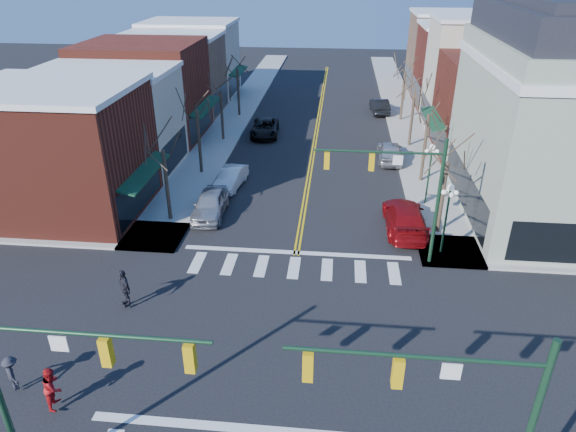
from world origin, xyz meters
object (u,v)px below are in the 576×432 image
(car_left_mid, at_px, (231,178))
(car_right_near, at_px, (405,217))
(lamppost_midblock, at_px, (430,164))
(pedestrian_dark_a, at_px, (124,288))
(car_left_near, at_px, (210,204))
(lamppost_corner, at_px, (448,207))
(pedestrian_dark_b, at_px, (12,373))
(car_left_far, at_px, (265,128))
(car_right_far, at_px, (380,106))
(pedestrian_red_b, at_px, (53,387))
(car_right_mid, at_px, (390,151))

(car_left_mid, xyz_separation_m, car_right_near, (11.98, -5.45, 0.15))
(lamppost_midblock, height_order, pedestrian_dark_a, lamppost_midblock)
(car_left_near, relative_size, car_left_mid, 1.13)
(lamppost_corner, relative_size, car_right_near, 0.74)
(car_right_near, height_order, pedestrian_dark_b, car_right_near)
(pedestrian_dark_a, bearing_deg, lamppost_midblock, 86.15)
(car_left_far, relative_size, car_right_near, 0.90)
(lamppost_corner, xyz_separation_m, pedestrian_dark_b, (-18.20, -12.20, -2.05))
(car_left_mid, distance_m, car_right_far, 24.20)
(lamppost_corner, bearing_deg, pedestrian_dark_b, -146.16)
(pedestrian_red_b, bearing_deg, lamppost_midblock, -51.77)
(lamppost_midblock, relative_size, car_left_far, 0.82)
(car_left_near, xyz_separation_m, pedestrian_dark_a, (-1.76, -10.01, 0.31))
(car_left_mid, xyz_separation_m, pedestrian_red_b, (-2.42, -21.02, 0.34))
(car_right_far, relative_size, pedestrian_dark_a, 2.40)
(lamppost_midblock, height_order, pedestrian_dark_b, lamppost_midblock)
(lamppost_midblock, relative_size, pedestrian_dark_b, 2.84)
(lamppost_corner, distance_m, car_right_far, 29.34)
(pedestrian_red_b, xyz_separation_m, pedestrian_dark_a, (0.25, 6.27, 0.09))
(lamppost_midblock, xyz_separation_m, car_left_near, (-14.19, -3.05, -2.15))
(lamppost_corner, xyz_separation_m, car_right_far, (-1.80, 29.20, -2.19))
(car_left_mid, distance_m, pedestrian_red_b, 21.16)
(car_left_near, distance_m, car_left_far, 16.91)
(lamppost_midblock, relative_size, car_right_far, 0.92)
(lamppost_corner, distance_m, lamppost_midblock, 6.50)
(car_right_mid, xyz_separation_m, pedestrian_dark_b, (-16.40, -26.89, 0.08))
(car_right_mid, xyz_separation_m, pedestrian_red_b, (-14.40, -27.53, 0.20))
(car_right_far, bearing_deg, car_left_mid, 55.07)
(car_right_near, xyz_separation_m, pedestrian_dark_b, (-16.40, -14.92, 0.06))
(car_left_mid, distance_m, pedestrian_dark_b, 20.85)
(car_left_mid, xyz_separation_m, car_right_mid, (11.98, 6.51, 0.14))
(car_left_far, bearing_deg, car_right_mid, -30.01)
(pedestrian_dark_b, bearing_deg, lamppost_midblock, -88.50)
(lamppost_corner, height_order, pedestrian_red_b, lamppost_corner)
(lamppost_corner, xyz_separation_m, car_left_near, (-14.19, 3.45, -2.15))
(lamppost_midblock, bearing_deg, car_right_mid, 102.40)
(lamppost_midblock, relative_size, pedestrian_red_b, 2.45)
(car_left_near, bearing_deg, pedestrian_dark_b, -106.26)
(lamppost_corner, bearing_deg, car_right_near, 123.49)
(lamppost_corner, height_order, car_left_mid, lamppost_corner)
(car_left_far, xyz_separation_m, pedestrian_dark_b, (-5.20, -32.51, 0.18))
(lamppost_corner, distance_m, pedestrian_dark_a, 17.35)
(pedestrian_dark_a, bearing_deg, car_left_near, 126.86)
(car_right_mid, relative_size, pedestrian_dark_a, 2.50)
(lamppost_midblock, relative_size, pedestrian_dark_a, 2.22)
(car_right_mid, bearing_deg, car_left_near, 43.02)
(lamppost_midblock, relative_size, car_left_near, 0.91)
(car_right_mid, distance_m, car_right_far, 14.51)
(lamppost_corner, bearing_deg, car_left_near, 166.35)
(car_right_near, distance_m, pedestrian_red_b, 21.20)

